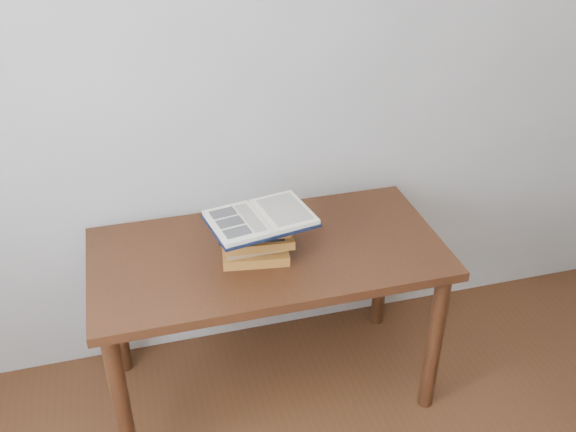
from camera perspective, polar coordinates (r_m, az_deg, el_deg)
name	(u,v)px	position (r m, az deg, el deg)	size (l,w,h in m)	color
room_shell	(542,238)	(0.81, 21.66, -1.86)	(3.54, 3.54, 2.62)	#B9B5AF
desk	(268,271)	(2.43, -1.76, -4.93)	(1.30, 0.65, 0.70)	#3F240F
book_stack	(255,238)	(2.30, -2.94, -1.99)	(0.27, 0.21, 0.15)	#9C4D23
open_book	(261,218)	(2.23, -2.44, -0.21)	(0.39, 0.31, 0.03)	black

